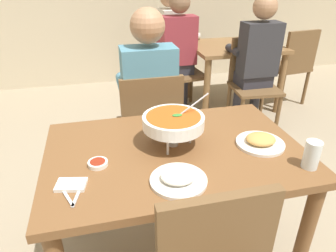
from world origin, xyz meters
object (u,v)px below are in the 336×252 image
object	(u,v)px
chair_diner_main	(150,125)
patron_bg_right	(178,47)
dining_table_main	(175,167)
diner_main	(148,92)
chair_bg_right	(180,66)
patron_bg_middle	(172,37)
rice_plate	(179,178)
patron_bg_left	(256,56)
appetizer_plate	(260,141)
chair_bg_middle	(178,55)
dining_table_far	(234,56)
chair_bg_left	(252,78)
drink_glass	(311,156)
sauce_dish	(98,163)
curry_bowl	(173,122)
chair_bg_corner	(292,63)

from	to	relation	value
chair_diner_main	patron_bg_right	xyz separation A→B (m)	(0.55, 1.29, 0.24)
dining_table_main	diner_main	xyz separation A→B (m)	(0.00, 0.73, 0.13)
chair_bg_right	patron_bg_middle	world-z (taller)	patron_bg_middle
rice_plate	patron_bg_left	xyz separation A→B (m)	(1.24, 1.69, -0.00)
appetizer_plate	chair_bg_middle	distance (m)	2.59
dining_table_far	chair_bg_left	bearing A→B (deg)	-93.08
drink_glass	dining_table_far	distance (m)	2.38
rice_plate	patron_bg_right	distance (m)	2.32
dining_table_main	sauce_dish	xyz separation A→B (m)	(-0.37, -0.05, 0.12)
diner_main	sauce_dish	xyz separation A→B (m)	(-0.37, -0.79, -0.00)
chair_bg_left	chair_bg_right	bearing A→B (deg)	135.10
curry_bowl	chair_bg_left	xyz separation A→B (m)	(1.20, 1.42, -0.35)
drink_glass	rice_plate	bearing A→B (deg)	176.81
chair_bg_corner	patron_bg_left	bearing A→B (deg)	-149.82
drink_glass	patron_bg_left	xyz separation A→B (m)	(0.65, 1.72, -0.04)
patron_bg_left	chair_bg_corner	bearing A→B (deg)	30.18
appetizer_plate	drink_glass	size ratio (longest dim) A/B	1.85
chair_bg_middle	patron_bg_middle	size ratio (longest dim) A/B	0.69
curry_bowl	patron_bg_right	world-z (taller)	patron_bg_right
rice_plate	chair_bg_corner	xyz separation A→B (m)	(1.96, 2.10, -0.24)
curry_bowl	chair_bg_right	bearing A→B (deg)	73.30
diner_main	patron_bg_right	size ratio (longest dim) A/B	1.00
chair_bg_corner	patron_bg_middle	bearing A→B (deg)	153.04
chair_bg_middle	chair_bg_right	xyz separation A→B (m)	(-0.09, -0.45, 0.00)
diner_main	patron_bg_right	bearing A→B (deg)	66.27
sauce_dish	dining_table_far	size ratio (longest dim) A/B	0.09
chair_bg_middle	sauce_dish	bearing A→B (deg)	-112.63
patron_bg_middle	chair_bg_right	bearing A→B (deg)	-91.70
sauce_dish	chair_bg_middle	bearing A→B (deg)	67.37
curry_bowl	rice_plate	world-z (taller)	curry_bowl
dining_table_far	chair_bg_left	size ratio (longest dim) A/B	1.11
chair_bg_left	patron_bg_middle	distance (m)	1.22
chair_diner_main	rice_plate	xyz separation A→B (m)	(-0.05, -0.95, 0.24)
sauce_dish	dining_table_far	xyz separation A→B (m)	(1.60, 2.04, -0.14)
curry_bowl	patron_bg_left	bearing A→B (deg)	49.44
rice_plate	drink_glass	bearing A→B (deg)	-3.19
rice_plate	chair_bg_middle	size ratio (longest dim) A/B	0.27
dining_table_far	appetizer_plate	bearing A→B (deg)	-111.30
chair_bg_left	patron_bg_left	world-z (taller)	patron_bg_left
dining_table_main	drink_glass	size ratio (longest dim) A/B	9.61
drink_glass	sauce_dish	bearing A→B (deg)	165.76
diner_main	curry_bowl	distance (m)	0.70
patron_bg_middle	chair_bg_corner	bearing A→B (deg)	-26.96
chair_diner_main	dining_table_far	xyz separation A→B (m)	(1.22, 1.29, 0.09)
curry_bowl	sauce_dish	bearing A→B (deg)	-166.01
chair_diner_main	chair_bg_middle	distance (m)	1.93
curry_bowl	appetizer_plate	size ratio (longest dim) A/B	1.39
dining_table_main	chair_bg_right	bearing A→B (deg)	73.63
dining_table_far	chair_bg_middle	size ratio (longest dim) A/B	1.11
chair_bg_left	diner_main	bearing A→B (deg)	-148.71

